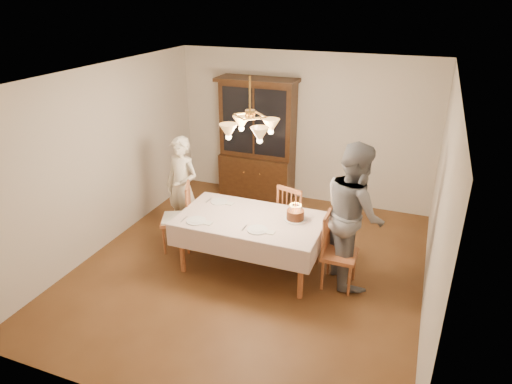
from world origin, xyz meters
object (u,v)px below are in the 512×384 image
at_px(dining_table, 251,223).
at_px(elderly_woman, 182,187).
at_px(china_hutch, 257,142).
at_px(chair_far_side, 295,219).
at_px(birthday_cake, 295,215).

height_order(dining_table, elderly_woman, elderly_woman).
distance_m(dining_table, china_hutch, 2.41).
bearing_deg(dining_table, chair_far_side, 63.31).
bearing_deg(elderly_woman, chair_far_side, 18.49).
distance_m(china_hutch, elderly_woman, 1.81).
bearing_deg(birthday_cake, chair_far_side, 105.76).
distance_m(china_hutch, chair_far_side, 1.97).
relative_size(dining_table, elderly_woman, 1.22).
bearing_deg(chair_far_side, dining_table, -116.69).
distance_m(chair_far_side, elderly_woman, 1.76).
bearing_deg(chair_far_side, elderly_woman, -172.60).
distance_m(dining_table, elderly_woman, 1.44).
xyz_separation_m(chair_far_side, birthday_cake, (0.17, -0.61, 0.38)).
bearing_deg(china_hutch, elderly_woman, -108.38).
bearing_deg(china_hutch, dining_table, -71.31).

